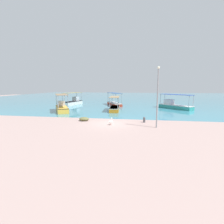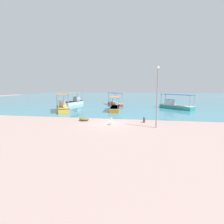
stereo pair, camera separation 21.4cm
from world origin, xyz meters
The scene contains 11 objects.
ground centered at (0.00, 0.00, 0.00)m, with size 120.00×120.00×0.00m, color #A88B84.
harbor_water centered at (0.00, 48.00, 0.00)m, with size 110.00×90.00×0.00m, color teal.
fishing_boat_center centered at (-9.80, 8.26, 0.67)m, with size 4.53×6.17×2.93m.
fishing_boat_far_left centered at (-1.03, 10.57, 0.52)m, with size 2.09×5.86×2.48m.
fishing_boat_far_right centered at (-11.93, 18.66, 0.68)m, with size 2.96×6.18×2.79m.
fishing_boat_near_right centered at (-2.36, 19.21, 0.52)m, with size 4.33×6.82×2.77m.
fishing_boat_near_left centered at (9.88, 15.23, 0.66)m, with size 5.86×6.03×2.74m.
pelican centered at (0.20, -0.61, 0.38)m, with size 0.55×0.72×0.80m.
lamp_post centered at (5.15, -1.14, 3.51)m, with size 0.28×0.28×6.28m.
mooring_bollard centered at (3.94, 1.32, 0.37)m, with size 0.27×0.27×0.69m.
net_pile centered at (-3.51, 1.15, 0.23)m, with size 1.24×1.06×0.46m, color #68673C.
Camera 2 is at (3.64, -19.49, 4.34)m, focal length 28.00 mm.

